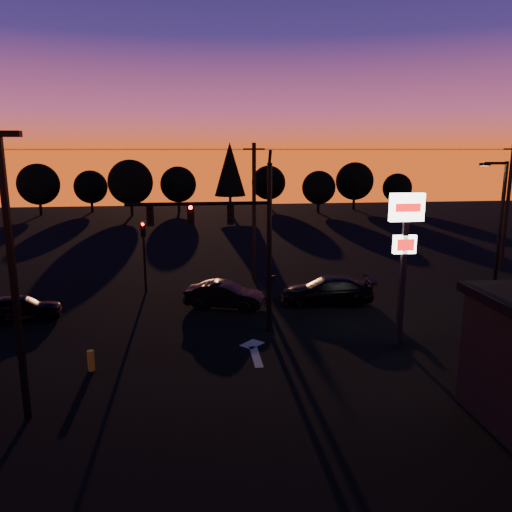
{
  "coord_description": "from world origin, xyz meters",
  "views": [
    {
      "loc": [
        -1.96,
        -18.58,
        8.63
      ],
      "look_at": [
        1.0,
        5.0,
        3.5
      ],
      "focal_mm": 35.0,
      "sensor_mm": 36.0,
      "label": 1
    }
  ],
  "objects": [
    {
      "name": "ground",
      "position": [
        0.0,
        0.0,
        0.0
      ],
      "size": [
        120.0,
        120.0,
        0.0
      ],
      "primitive_type": "plane",
      "color": "black",
      "rests_on": "ground"
    },
    {
      "name": "lane_arrow",
      "position": [
        0.5,
        1.67,
        0.01
      ],
      "size": [
        1.2,
        3.1,
        0.01
      ],
      "color": "beige",
      "rests_on": "ground"
    },
    {
      "name": "traffic_signal_mast",
      "position": [
        -0.1,
        3.99,
        4.94
      ],
      "size": [
        6.79,
        0.52,
        8.58
      ],
      "color": "black",
      "rests_on": "ground"
    },
    {
      "name": "secondary_signal",
      "position": [
        -5.0,
        11.49,
        2.86
      ],
      "size": [
        0.3,
        0.31,
        4.35
      ],
      "color": "black",
      "rests_on": "ground"
    },
    {
      "name": "parking_lot_light",
      "position": [
        -7.5,
        -3.0,
        5.27
      ],
      "size": [
        1.25,
        0.3,
        9.14
      ],
      "color": "black",
      "rests_on": "ground"
    },
    {
      "name": "pylon_sign",
      "position": [
        7.0,
        1.5,
        4.91
      ],
      "size": [
        1.5,
        0.28,
        6.8
      ],
      "color": "black",
      "rests_on": "ground"
    },
    {
      "name": "streetlight",
      "position": [
        13.91,
        5.5,
        4.42
      ],
      "size": [
        1.55,
        0.35,
        8.0
      ],
      "color": "black",
      "rests_on": "ground"
    },
    {
      "name": "utility_pole_1",
      "position": [
        2.0,
        14.0,
        4.59
      ],
      "size": [
        1.4,
        0.26,
        9.0
      ],
      "color": "black",
      "rests_on": "ground"
    },
    {
      "name": "utility_pole_2",
      "position": [
        20.0,
        14.0,
        4.59
      ],
      "size": [
        1.4,
        0.26,
        9.0
      ],
      "color": "black",
      "rests_on": "ground"
    },
    {
      "name": "power_wires",
      "position": [
        2.0,
        14.0,
        8.57
      ],
      "size": [
        36.0,
        1.22,
        0.07
      ],
      "color": "black",
      "rests_on": "ground"
    },
    {
      "name": "bollard",
      "position": [
        -6.16,
        0.51,
        0.42
      ],
      "size": [
        0.28,
        0.28,
        0.83
      ],
      "primitive_type": "cylinder",
      "color": "gold",
      "rests_on": "ground"
    },
    {
      "name": "tree_0",
      "position": [
        -22.0,
        50.0,
        4.06
      ],
      "size": [
        5.36,
        5.36,
        6.74
      ],
      "color": "black",
      "rests_on": "ground"
    },
    {
      "name": "tree_1",
      "position": [
        -16.0,
        53.0,
        3.43
      ],
      "size": [
        4.54,
        4.54,
        5.71
      ],
      "color": "black",
      "rests_on": "ground"
    },
    {
      "name": "tree_2",
      "position": [
        -10.0,
        48.0,
        4.37
      ],
      "size": [
        5.77,
        5.78,
        7.26
      ],
      "color": "black",
      "rests_on": "ground"
    },
    {
      "name": "tree_3",
      "position": [
        -4.0,
        52.0,
        3.75
      ],
      "size": [
        4.95,
        4.95,
        6.22
      ],
      "color": "black",
      "rests_on": "ground"
    },
    {
      "name": "tree_4",
      "position": [
        3.0,
        49.0,
        5.93
      ],
      "size": [
        4.18,
        4.18,
        9.5
      ],
      "color": "black",
      "rests_on": "ground"
    },
    {
      "name": "tree_5",
      "position": [
        9.0,
        54.0,
        3.75
      ],
      "size": [
        4.95,
        4.95,
        6.22
      ],
      "color": "black",
      "rests_on": "ground"
    },
    {
      "name": "tree_6",
      "position": [
        15.0,
        48.0,
        3.43
      ],
      "size": [
        4.54,
        4.54,
        5.71
      ],
      "color": "black",
      "rests_on": "ground"
    },
    {
      "name": "tree_7",
      "position": [
        21.0,
        51.0,
        4.06
      ],
      "size": [
        5.36,
        5.36,
        6.74
      ],
      "color": "black",
      "rests_on": "ground"
    },
    {
      "name": "tree_8",
      "position": [
        27.0,
        50.0,
        3.12
      ],
      "size": [
        4.12,
        4.12,
        5.19
      ],
      "color": "black",
      "rests_on": "ground"
    },
    {
      "name": "car_left",
      "position": [
        -10.87,
        7.01,
        0.68
      ],
      "size": [
        4.18,
        2.21,
        1.35
      ],
      "primitive_type": "imported",
      "rotation": [
        0.0,
        0.0,
        1.73
      ],
      "color": "black",
      "rests_on": "ground"
    },
    {
      "name": "car_mid",
      "position": [
        -0.4,
        7.9,
        0.71
      ],
      "size": [
        4.56,
        2.75,
        1.42
      ],
      "primitive_type": "imported",
      "rotation": [
        0.0,
        0.0,
        1.26
      ],
      "color": "black",
      "rests_on": "ground"
    },
    {
      "name": "car_right",
      "position": [
        5.43,
        7.91,
        0.76
      ],
      "size": [
        5.37,
        2.54,
        1.51
      ],
      "primitive_type": "imported",
      "rotation": [
        0.0,
        0.0,
        -1.65
      ],
      "color": "black",
      "rests_on": "ground"
    }
  ]
}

